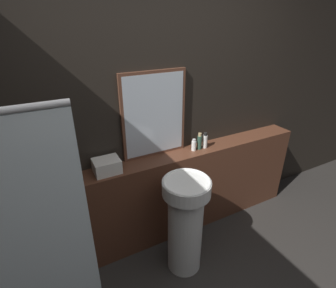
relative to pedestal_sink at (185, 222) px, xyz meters
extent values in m
cube|color=black|center=(0.10, 0.58, 0.74)|extent=(8.00, 0.06, 2.50)
cube|color=#512D1E|center=(0.10, 0.43, -0.05)|extent=(2.94, 0.24, 0.91)
cylinder|color=white|center=(0.00, 0.00, -0.11)|extent=(0.30, 0.30, 0.80)
cylinder|color=white|center=(0.00, 0.00, 0.35)|extent=(0.39, 0.39, 0.12)
torus|color=white|center=(0.00, 0.00, 0.41)|extent=(0.38, 0.38, 0.02)
cube|color=#563323|center=(-0.02, 0.54, 0.78)|extent=(0.60, 0.03, 0.77)
cube|color=#B2BCC6|center=(-0.02, 0.53, 0.78)|extent=(0.55, 0.02, 0.72)
cube|color=silver|center=(-0.51, 0.43, 0.46)|extent=(0.21, 0.17, 0.12)
cylinder|color=white|center=(0.34, 0.43, 0.45)|extent=(0.04, 0.04, 0.10)
cylinder|color=silver|center=(0.34, 0.43, 0.51)|extent=(0.03, 0.03, 0.02)
cylinder|color=#2D4C3D|center=(0.41, 0.43, 0.47)|extent=(0.04, 0.04, 0.14)
cylinder|color=tan|center=(0.41, 0.43, 0.55)|extent=(0.03, 0.03, 0.03)
cylinder|color=white|center=(0.47, 0.43, 0.46)|extent=(0.05, 0.05, 0.13)
cylinder|color=black|center=(0.47, 0.43, 0.54)|extent=(0.03, 0.03, 0.03)
camera|label=1|loc=(-0.92, -1.44, 1.56)|focal=28.00mm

